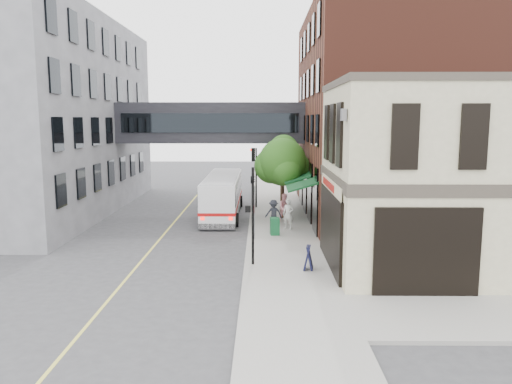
{
  "coord_description": "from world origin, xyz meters",
  "views": [
    {
      "loc": [
        0.78,
        -20.29,
        6.79
      ],
      "look_at": [
        0.52,
        4.67,
        3.13
      ],
      "focal_mm": 35.0,
      "sensor_mm": 36.0,
      "label": 1
    }
  ],
  "objects_px": {
    "pedestrian_b": "(285,208)",
    "sandwich_board": "(308,258)",
    "pedestrian_a": "(288,214)",
    "newspaper_box": "(275,226)",
    "pedestrian_c": "(274,213)",
    "bus": "(223,194)"
  },
  "relations": [
    {
      "from": "bus",
      "to": "sandwich_board",
      "type": "distance_m",
      "value": 14.19
    },
    {
      "from": "pedestrian_a",
      "to": "pedestrian_c",
      "type": "bearing_deg",
      "value": 162.38
    },
    {
      "from": "sandwich_board",
      "to": "bus",
      "type": "bearing_deg",
      "value": 118.59
    },
    {
      "from": "pedestrian_a",
      "to": "newspaper_box",
      "type": "distance_m",
      "value": 1.78
    },
    {
      "from": "pedestrian_b",
      "to": "newspaper_box",
      "type": "relative_size",
      "value": 1.85
    },
    {
      "from": "pedestrian_a",
      "to": "newspaper_box",
      "type": "relative_size",
      "value": 1.84
    },
    {
      "from": "pedestrian_a",
      "to": "newspaper_box",
      "type": "height_order",
      "value": "pedestrian_a"
    },
    {
      "from": "pedestrian_a",
      "to": "pedestrian_c",
      "type": "height_order",
      "value": "pedestrian_a"
    },
    {
      "from": "pedestrian_b",
      "to": "sandwich_board",
      "type": "bearing_deg",
      "value": -95.14
    },
    {
      "from": "pedestrian_b",
      "to": "pedestrian_c",
      "type": "height_order",
      "value": "pedestrian_b"
    },
    {
      "from": "bus",
      "to": "pedestrian_c",
      "type": "bearing_deg",
      "value": -51.14
    },
    {
      "from": "pedestrian_c",
      "to": "sandwich_board",
      "type": "height_order",
      "value": "pedestrian_c"
    },
    {
      "from": "sandwich_board",
      "to": "pedestrian_b",
      "type": "bearing_deg",
      "value": 101.76
    },
    {
      "from": "bus",
      "to": "pedestrian_a",
      "type": "xyz_separation_m",
      "value": [
        4.36,
        -5.11,
        -0.48
      ]
    },
    {
      "from": "pedestrian_b",
      "to": "newspaper_box",
      "type": "bearing_deg",
      "value": -110.13
    },
    {
      "from": "pedestrian_a",
      "to": "pedestrian_c",
      "type": "distance_m",
      "value": 1.17
    },
    {
      "from": "pedestrian_a",
      "to": "sandwich_board",
      "type": "xyz_separation_m",
      "value": [
        0.46,
        -8.21,
        -0.39
      ]
    },
    {
      "from": "bus",
      "to": "pedestrian_a",
      "type": "bearing_deg",
      "value": -49.52
    },
    {
      "from": "pedestrian_b",
      "to": "pedestrian_a",
      "type": "bearing_deg",
      "value": -95.69
    },
    {
      "from": "bus",
      "to": "pedestrian_b",
      "type": "height_order",
      "value": "bus"
    },
    {
      "from": "pedestrian_a",
      "to": "newspaper_box",
      "type": "xyz_separation_m",
      "value": [
        -0.85,
        -1.51,
        -0.43
      ]
    },
    {
      "from": "pedestrian_a",
      "to": "pedestrian_c",
      "type": "xyz_separation_m",
      "value": [
        -0.87,
        0.77,
        -0.09
      ]
    }
  ]
}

